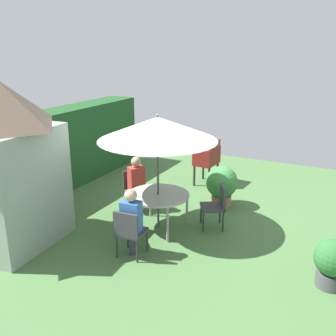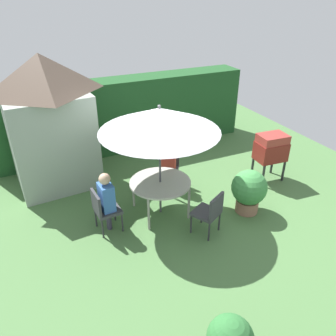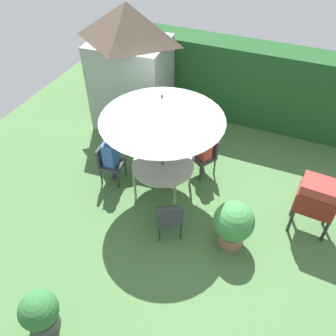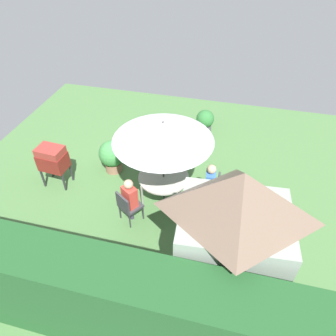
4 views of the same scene
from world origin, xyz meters
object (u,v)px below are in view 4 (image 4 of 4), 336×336
Objects in this scene: garden_shed at (231,239)px; person_in_red at (130,196)px; chair_near_shed at (128,205)px; chair_far_side at (213,189)px; patio_umbrella at (163,131)px; patio_table at (164,178)px; person_in_blue at (210,181)px; chair_toward_hedge at (153,155)px; potted_plant_by_shed at (112,155)px; bbq_grill at (52,159)px; potted_plant_by_grill at (205,121)px.

garden_shed is 2.78m from person_in_red.
chair_far_side is at bearing -150.75° from chair_near_shed.
person_in_red is (0.58, 0.87, -1.30)m from patio_umbrella.
chair_near_shed is 2.14m from chair_far_side.
patio_umbrella is (-0.00, 0.00, 1.39)m from patio_table.
person_in_blue is at bearing -175.26° from patio_table.
chair_toward_hedge is 0.93× the size of potted_plant_by_shed.
potted_plant_by_shed is (1.69, -0.74, -1.56)m from patio_umbrella.
chair_near_shed is (-2.33, 0.79, -0.33)m from bbq_grill.
potted_plant_by_grill is at bearing -79.32° from person_in_blue.
bbq_grill is 1.33× the size of chair_toward_hedge.
garden_shed is 3.41× the size of chair_far_side.
patio_table is 1.00× the size of person_in_red.
patio_umbrella reaches higher than potted_plant_by_shed.
chair_near_shed is (0.63, 0.94, -0.17)m from patio_table.
garden_shed is at bearing 126.22° from chair_toward_hedge.
patio_umbrella is 1.89× the size of person_in_blue.
person_in_blue is at bearing -176.58° from bbq_grill.
patio_table is 0.53× the size of patio_umbrella.
person_in_blue is (-1.15, -0.10, 0.09)m from patio_table.
patio_umbrella is 3.79m from potted_plant_by_grill.
potted_plant_by_grill is (-0.54, -3.37, -1.67)m from patio_umbrella.
chair_near_shed reaches higher than potted_plant_by_grill.
chair_far_side is 3.34m from potted_plant_by_grill.
bbq_grill is at bearing 45.18° from potted_plant_by_grill.
patio_umbrella is 2.64× the size of chair_near_shed.
bbq_grill is 4.97m from potted_plant_by_grill.
chair_far_side is (-1.24, -0.10, -1.57)m from patio_umbrella.
potted_plant_by_shed is at bearing 49.70° from potted_plant_by_grill.
potted_plant_by_grill is 0.63× the size of person_in_red.
patio_umbrella is at bearing 119.74° from patio_table.
chair_near_shed is at bearing 56.30° from patio_table.
person_in_red is 1.98m from person_in_blue.
bbq_grill reaches higher than chair_near_shed.
person_in_blue is at bearing 100.68° from potted_plant_by_grill.
person_in_red is at bearing 163.13° from bbq_grill.
patio_table is 2.97m from bbq_grill.
garden_shed is at bearing 103.06° from chair_far_side.
garden_shed is 2.82m from patio_umbrella.
garden_shed is at bearing 157.06° from bbq_grill.
patio_umbrella is (1.76, -2.15, 0.52)m from garden_shed.
potted_plant_by_grill is (-1.11, -2.33, -0.10)m from chair_toward_hedge.
potted_plant_by_shed reaches higher than patio_table.
garden_shed reaches higher than potted_plant_by_grill.
chair_far_side is at bearing -175.26° from person_in_blue.
patio_table is 1.05× the size of bbq_grill.
patio_table is 1.31× the size of potted_plant_by_shed.
potted_plant_by_grill is (-2.23, -2.62, -0.11)m from potted_plant_by_shed.
chair_toward_hedge is at bearing -91.58° from chair_near_shed.
potted_plant_by_grill is at bearing -104.77° from person_in_red.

